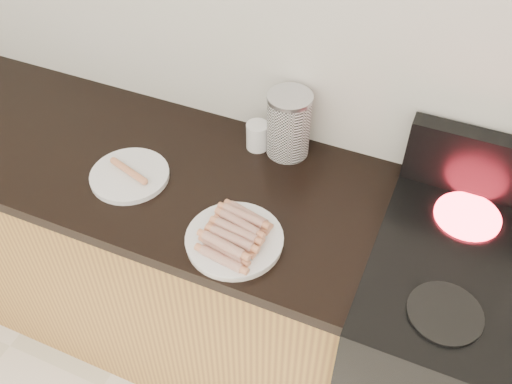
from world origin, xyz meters
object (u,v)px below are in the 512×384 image
at_px(side_plate, 130,175).
at_px(mug, 257,136).
at_px(stove, 476,372).
at_px(main_plate, 234,241).
at_px(canister, 289,124).

relative_size(side_plate, mug, 2.67).
bearing_deg(side_plate, mug, 43.80).
bearing_deg(stove, mug, 164.65).
height_order(main_plate, mug, mug).
height_order(side_plate, mug, mug).
height_order(stove, side_plate, side_plate).
bearing_deg(mug, canister, 11.39).
xyz_separation_m(canister, mug, (-0.09, -0.02, -0.06)).
xyz_separation_m(side_plate, canister, (0.39, 0.30, 0.10)).
distance_m(main_plate, canister, 0.42).
xyz_separation_m(main_plate, side_plate, (-0.39, 0.11, -0.00)).
bearing_deg(canister, main_plate, -89.14).
height_order(stove, main_plate, main_plate).
distance_m(stove, canister, 0.95).
distance_m(canister, mug, 0.11).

